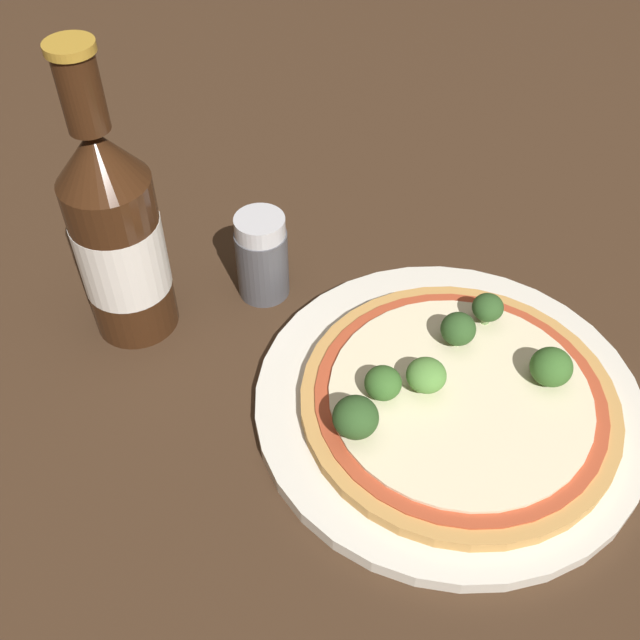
% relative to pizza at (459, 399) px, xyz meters
% --- Properties ---
extents(ground_plane, '(3.00, 3.00, 0.00)m').
position_rel_pizza_xyz_m(ground_plane, '(-0.02, 0.01, -0.02)').
color(ground_plane, '#3D2819').
extents(plate, '(0.29, 0.29, 0.01)m').
position_rel_pizza_xyz_m(plate, '(-0.00, 0.01, -0.01)').
color(plate, silver).
rests_on(plate, ground_plane).
extents(pizza, '(0.23, 0.23, 0.01)m').
position_rel_pizza_xyz_m(pizza, '(0.00, 0.00, 0.00)').
color(pizza, tan).
rests_on(pizza, plate).
extents(broccoli_floret_0, '(0.03, 0.03, 0.03)m').
position_rel_pizza_xyz_m(broccoli_floret_0, '(0.06, -0.02, 0.02)').
color(broccoli_floret_0, '#7A9E5B').
rests_on(broccoli_floret_0, pizza).
extents(broccoli_floret_1, '(0.03, 0.03, 0.03)m').
position_rel_pizza_xyz_m(broccoli_floret_1, '(-0.02, 0.02, 0.02)').
color(broccoli_floret_1, '#7A9E5B').
rests_on(broccoli_floret_1, pizza).
extents(broccoli_floret_2, '(0.03, 0.03, 0.03)m').
position_rel_pizza_xyz_m(broccoli_floret_2, '(0.03, 0.04, 0.02)').
color(broccoli_floret_2, '#7A9E5B').
rests_on(broccoli_floret_2, pizza).
extents(broccoli_floret_3, '(0.03, 0.03, 0.02)m').
position_rel_pizza_xyz_m(broccoli_floret_3, '(-0.05, 0.03, 0.02)').
color(broccoli_floret_3, '#7A9E5B').
rests_on(broccoli_floret_3, pizza).
extents(broccoli_floret_4, '(0.03, 0.03, 0.03)m').
position_rel_pizza_xyz_m(broccoli_floret_4, '(-0.08, 0.01, 0.02)').
color(broccoli_floret_4, '#7A9E5B').
rests_on(broccoli_floret_4, pizza).
extents(broccoli_floret_5, '(0.02, 0.02, 0.03)m').
position_rel_pizza_xyz_m(broccoli_floret_5, '(0.06, 0.05, 0.02)').
color(broccoli_floret_5, '#7A9E5B').
rests_on(broccoli_floret_5, pizza).
extents(beer_bottle, '(0.07, 0.07, 0.24)m').
position_rel_pizza_xyz_m(beer_bottle, '(-0.17, 0.21, 0.07)').
color(beer_bottle, '#381E0F').
rests_on(beer_bottle, ground_plane).
extents(pepper_shaker, '(0.04, 0.04, 0.08)m').
position_rel_pizza_xyz_m(pepper_shaker, '(-0.06, 0.19, 0.02)').
color(pepper_shaker, '#4C4C51').
rests_on(pepper_shaker, ground_plane).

